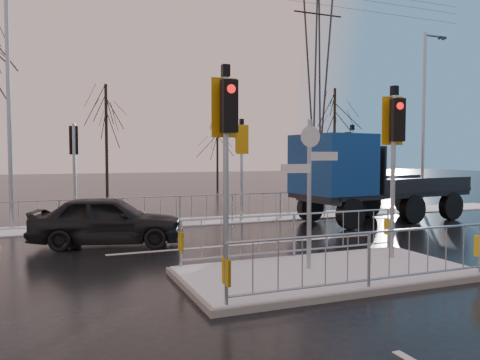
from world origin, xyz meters
name	(u,v)px	position (x,y,z in m)	size (l,w,h in m)	color
ground	(326,276)	(0.00, 0.00, 0.00)	(120.00, 120.00, 0.00)	black
snow_verge	(202,221)	(0.00, 8.60, 0.02)	(30.00, 2.00, 0.04)	white
lane_markings	(335,280)	(0.00, -0.33, 0.00)	(8.00, 11.38, 0.01)	silver
traffic_island	(326,257)	(-0.01, 0.01, 0.39)	(6.00, 3.04, 4.15)	slate
far_kerb_fixtures	(213,195)	(0.29, 8.09, 1.02)	(18.00, 0.65, 3.83)	#949AA1
car_far_lane	(108,220)	(-3.78, 5.12, 0.70)	(1.65, 4.10, 1.40)	black
flatbed_truck	(353,176)	(5.04, 6.14, 1.72)	(7.20, 3.28, 3.23)	black
tree_far_a	(106,118)	(-2.00, 22.00, 4.82)	(3.75, 3.75, 7.08)	black
tree_far_b	(217,132)	(6.00, 24.00, 4.18)	(3.25, 3.25, 6.14)	black
tree_far_c	(335,119)	(14.00, 21.00, 5.15)	(4.00, 4.00, 7.55)	black
street_lamp_right	(425,113)	(10.57, 8.50, 4.39)	(1.25, 0.18, 8.00)	#949AA1
street_lamp_left	(11,96)	(-6.43, 9.50, 4.49)	(1.25, 0.18, 8.20)	#949AA1
pylon_wires	(307,63)	(16.88, 30.00, 11.03)	(70.00, 2.38, 19.97)	#2D3033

